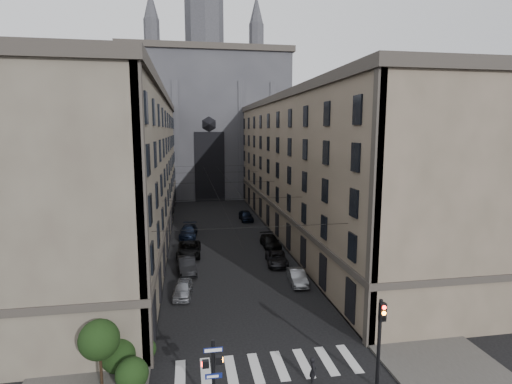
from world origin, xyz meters
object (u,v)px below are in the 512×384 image
car_left_midfar (189,249)px  car_left_far (188,231)px  car_right_midfar (270,242)px  car_left_midnear (187,265)px  pedestrian_signal_left (213,371)px  car_right_near (297,277)px  car_right_midnear (277,258)px  traffic_light_right (380,333)px  pedestrian (313,370)px  car_right_far (246,216)px  car_left_near (183,289)px  gothic_tower (206,115)px

car_left_midfar → car_left_far: 8.31m
car_right_midfar → car_left_midnear: bearing=-145.1°
pedestrian_signal_left → car_right_near: (8.89, 16.11, -1.66)m
car_right_midnear → traffic_light_right: bearing=-81.9°
car_left_far → car_right_near: 21.04m
car_right_near → pedestrian: 14.96m
car_right_far → pedestrian: bearing=-94.9°
traffic_light_right → car_left_midfar: size_ratio=0.92×
pedestrian_signal_left → car_left_midnear: bearing=93.5°
car_left_near → car_left_far: 19.64m
car_left_midfar → pedestrian: pedestrian is taller
car_left_near → car_right_near: size_ratio=0.98×
car_left_far → car_left_midnear: bearing=-85.8°
car_left_midfar → car_right_midfar: 10.06m
car_right_midnear → car_right_far: 21.50m
car_left_midnear → car_right_near: 11.22m
car_right_midfar → car_left_midfar: bearing=-170.5°
pedestrian_signal_left → pedestrian: size_ratio=2.54×
car_right_near → car_right_far: (-0.84, 27.19, 0.14)m
car_left_near → car_right_near: bearing=11.6°
pedestrian_signal_left → car_right_midfar: 29.54m
car_left_far → car_right_far: car_right_far is taller
gothic_tower → car_left_midfar: (-4.56, -47.12, -17.01)m
car_left_midfar → pedestrian: 25.74m
gothic_tower → car_right_midfar: (5.34, -45.32, -17.08)m
gothic_tower → car_left_far: 42.62m
pedestrian_signal_left → traffic_light_right: size_ratio=0.77×
pedestrian_signal_left → car_right_near: 18.48m
gothic_tower → traffic_light_right: bearing=-85.6°
car_left_far → pedestrian: size_ratio=3.45×
traffic_light_right → car_right_near: (-0.22, 15.69, -2.63)m
traffic_light_right → car_right_far: 42.97m
car_left_midfar → gothic_tower: bearing=87.3°
gothic_tower → traffic_light_right: (5.60, -73.04, -14.51)m
car_left_far → car_right_midnear: size_ratio=1.16×
traffic_light_right → pedestrian: (-3.41, 1.08, -2.50)m
car_right_midnear → pedestrian: pedestrian is taller
car_right_near → pedestrian: bearing=-98.3°
car_left_midfar → pedestrian: (6.75, -24.84, 0.00)m
car_left_near → car_right_midnear: 11.99m
car_left_near → car_right_far: (9.70, 28.29, 0.13)m
gothic_tower → car_right_near: bearing=-84.6°
pedestrian_signal_left → car_right_midfar: bearing=72.5°
car_left_midfar → car_right_far: (9.10, 16.97, 0.01)m
pedestrian_signal_left → car_left_far: pedestrian_signal_left is taller
car_right_midnear → pedestrian: 20.47m
gothic_tower → car_left_near: (-5.16, -58.44, -17.13)m
car_right_midfar → car_left_far: bearing=145.8°
pedestrian_signal_left → car_right_far: pedestrian_signal_left is taller
car_left_far → car_right_midfar: bearing=-28.2°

